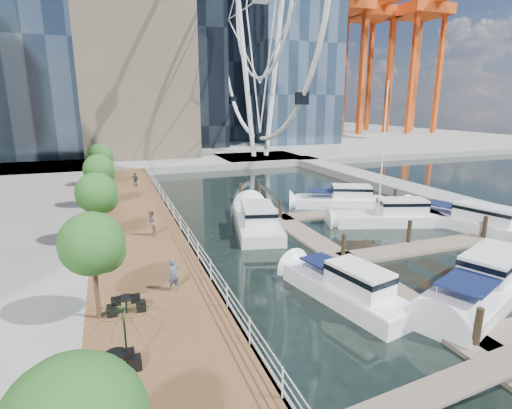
% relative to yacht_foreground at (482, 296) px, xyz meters
% --- Properties ---
extents(ground, '(520.00, 520.00, 0.00)m').
position_rel_yacht_foreground_xyz_m(ground, '(-7.17, -1.29, 0.00)').
color(ground, black).
rests_on(ground, ground).
extents(boardwalk, '(6.00, 60.00, 1.00)m').
position_rel_yacht_foreground_xyz_m(boardwalk, '(-16.17, 13.71, 0.50)').
color(boardwalk, brown).
rests_on(boardwalk, ground).
extents(seawall, '(0.25, 60.00, 1.00)m').
position_rel_yacht_foreground_xyz_m(seawall, '(-13.17, 13.71, 0.50)').
color(seawall, '#595954').
rests_on(seawall, ground).
extents(land_far, '(200.00, 114.00, 1.00)m').
position_rel_yacht_foreground_xyz_m(land_far, '(-7.17, 100.71, 0.50)').
color(land_far, gray).
rests_on(land_far, ground).
extents(breakwater, '(4.00, 60.00, 1.00)m').
position_rel_yacht_foreground_xyz_m(breakwater, '(12.83, 18.71, 0.50)').
color(breakwater, gray).
rests_on(breakwater, ground).
extents(pier, '(14.00, 12.00, 1.00)m').
position_rel_yacht_foreground_xyz_m(pier, '(6.83, 50.71, 0.50)').
color(pier, gray).
rests_on(pier, ground).
extents(railing, '(0.10, 60.00, 1.05)m').
position_rel_yacht_foreground_xyz_m(railing, '(-13.27, 13.71, 1.52)').
color(railing, white).
rests_on(railing, boardwalk).
extents(floating_docks, '(16.00, 34.00, 2.60)m').
position_rel_yacht_foreground_xyz_m(floating_docks, '(0.79, 8.69, 0.49)').
color(floating_docks, '#6D6051').
rests_on(floating_docks, ground).
extents(port_cranes, '(40.00, 52.00, 38.00)m').
position_rel_yacht_foreground_xyz_m(port_cranes, '(60.49, 94.37, 20.00)').
color(port_cranes, '#D84C14').
rests_on(port_cranes, ground).
extents(street_trees, '(2.60, 42.60, 4.60)m').
position_rel_yacht_foreground_xyz_m(street_trees, '(-18.57, 12.71, 4.29)').
color(street_trees, '#3F2B1C').
rests_on(street_trees, ground).
extents(cafe_tables, '(2.50, 13.70, 0.74)m').
position_rel_yacht_foreground_xyz_m(cafe_tables, '(-17.57, -3.29, 1.37)').
color(cafe_tables, black).
rests_on(cafe_tables, ground).
extents(yacht_foreground, '(11.61, 7.17, 2.15)m').
position_rel_yacht_foreground_xyz_m(yacht_foreground, '(0.00, 0.00, 0.00)').
color(yacht_foreground, white).
rests_on(yacht_foreground, ground).
extents(pedestrian_near, '(0.66, 0.53, 1.59)m').
position_rel_yacht_foreground_xyz_m(pedestrian_near, '(-15.21, 4.20, 1.79)').
color(pedestrian_near, '#464C5E').
rests_on(pedestrian_near, boardwalk).
extents(pedestrian_mid, '(0.70, 0.90, 1.82)m').
position_rel_yacht_foreground_xyz_m(pedestrian_mid, '(-15.34, 12.96, 1.91)').
color(pedestrian_mid, '#88695E').
rests_on(pedestrian_mid, boardwalk).
extents(pedestrian_far, '(0.95, 0.87, 1.56)m').
position_rel_yacht_foreground_xyz_m(pedestrian_far, '(-15.18, 30.86, 1.78)').
color(pedestrian_far, '#2E3239').
rests_on(pedestrian_far, boardwalk).
extents(moored_yachts, '(21.74, 33.31, 11.50)m').
position_rel_yacht_foreground_xyz_m(moored_yachts, '(2.15, 10.54, 0.00)').
color(moored_yachts, white).
rests_on(moored_yachts, ground).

